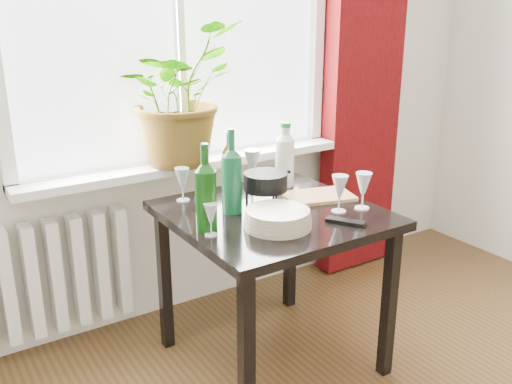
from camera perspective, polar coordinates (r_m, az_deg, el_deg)
window at (r=2.84m, az=-7.97°, el=18.43°), size 1.72×0.08×1.62m
windowsill at (r=2.88m, az=-6.70°, el=2.85°), size 1.72×0.20×0.04m
curtain at (r=3.40m, az=10.83°, el=13.14°), size 0.50×0.12×2.56m
radiator at (r=2.84m, az=-20.45°, el=-8.10°), size 0.80×0.10×0.55m
table at (r=2.49m, az=1.70°, el=-3.86°), size 0.85×0.85×0.74m
potted_plant at (r=2.76m, az=-7.93°, el=9.69°), size 0.78×0.75×0.67m
wine_bottle_left at (r=2.19m, az=-5.06°, el=0.50°), size 0.09×0.09×0.36m
wine_bottle_right at (r=2.39m, az=-2.46°, el=2.17°), size 0.11×0.11×0.37m
bottle_amber at (r=2.69m, az=-2.66°, el=3.13°), size 0.08×0.08×0.29m
cleaning_bottle at (r=2.75m, az=2.92°, el=3.87°), size 0.11×0.11×0.32m
wineglass_front_right at (r=2.44m, az=8.35°, el=-0.15°), size 0.09×0.09×0.17m
wineglass_far_right at (r=2.49m, az=10.66°, el=0.16°), size 0.09×0.09×0.17m
wineglass_back_center at (r=2.73m, az=-0.38°, el=2.37°), size 0.09×0.09×0.19m
wineglass_back_left at (r=2.57m, az=-7.37°, el=0.77°), size 0.07×0.07×0.16m
wineglass_front_left at (r=2.18m, az=-4.53°, el=-2.77°), size 0.07×0.07×0.13m
plate_stack at (r=2.27m, az=2.18°, el=-2.68°), size 0.29×0.29×0.07m
fondue_pot at (r=2.49m, az=0.95°, el=0.28°), size 0.27×0.25×0.15m
tv_remote at (r=2.34m, az=8.93°, el=-2.94°), size 0.12×0.16×0.02m
cutting_board at (r=2.63m, az=6.27°, el=-0.42°), size 0.35×0.28×0.02m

